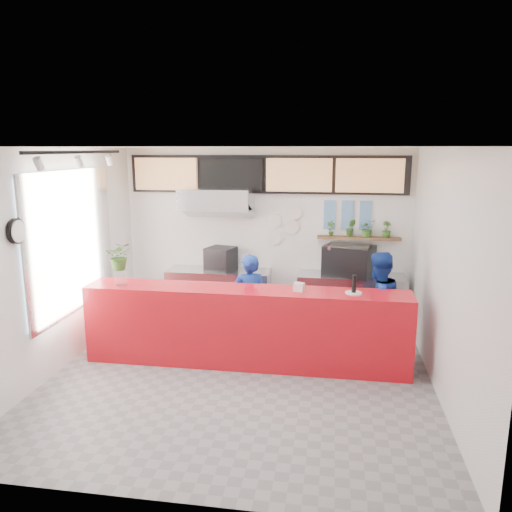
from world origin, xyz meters
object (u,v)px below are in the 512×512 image
Objects in this scene: staff_center at (249,302)px; pepper_mill at (354,284)px; espresso_machine at (349,260)px; service_counter at (246,327)px; panini_oven at (221,259)px; staff_right at (377,305)px.

pepper_mill is (1.51, -0.56, 0.50)m from staff_center.
staff_center is at bearing -120.75° from espresso_machine.
panini_oven reaches higher than service_counter.
pepper_mill is at bearing -0.20° from service_counter.
staff_center is 6.15× the size of pepper_mill.
pepper_mill is at bearing -70.10° from espresso_machine.
staff_center is at bearing -44.00° from panini_oven.
staff_center is 0.94× the size of staff_right.
service_counter is 2.87× the size of staff_right.
service_counter is 1.91m from staff_right.
panini_oven is at bearing 112.76° from service_counter.
staff_right is (2.58, -1.28, -0.32)m from panini_oven.
service_counter is 10.05× the size of panini_oven.
panini_oven is (-0.76, 1.80, 0.55)m from service_counter.
panini_oven is at bearing 140.84° from pepper_mill.
pepper_mill reaches higher than service_counter.
staff_right is 6.57× the size of pepper_mill.
staff_right is at bearing -54.09° from espresso_machine.
staff_center is at bearing 159.67° from pepper_mill.
pepper_mill is (-0.36, -0.53, 0.45)m from staff_right.
panini_oven is 2.86m from pepper_mill.
panini_oven is at bearing -160.60° from espresso_machine.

